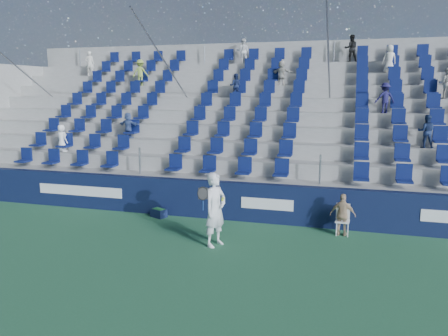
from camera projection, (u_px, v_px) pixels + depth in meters
The scene contains 7 objects.
ground at pixel (186, 254), 10.89m from camera, with size 70.00×70.00×0.00m, color #2C6742.
sponsor_wall at pixel (221, 200), 13.76m from camera, with size 24.00×0.32×1.20m.
grandstand at pixel (255, 135), 18.31m from camera, with size 24.00×8.17×6.63m.
tennis_player at pixel (215, 210), 11.30m from camera, with size 0.76×0.84×1.94m.
line_judge_chair at pixel (343, 217), 12.30m from camera, with size 0.41×0.41×0.87m.
line_judge at pixel (343, 215), 12.14m from camera, with size 0.70×0.29×1.20m, color tan.
ball_bin at pixel (159, 213), 13.99m from camera, with size 0.57×0.48×0.27m.
Camera 1 is at (3.74, -9.68, 4.04)m, focal length 35.00 mm.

